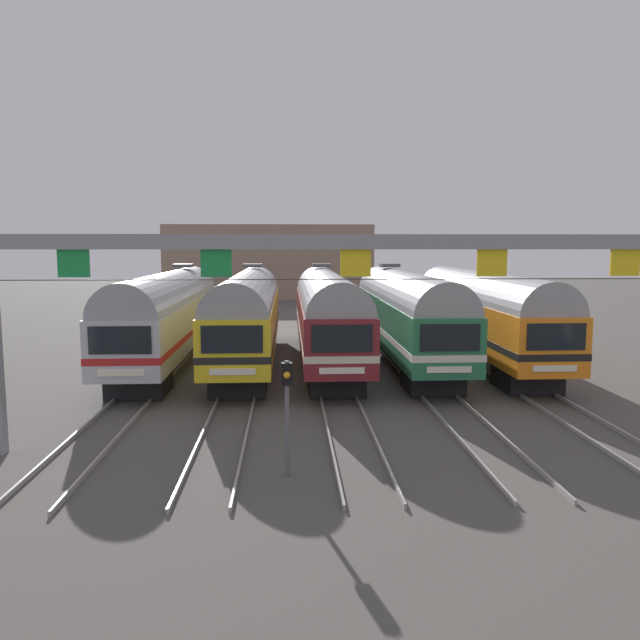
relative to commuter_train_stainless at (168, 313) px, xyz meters
name	(u,v)px	position (x,y,z in m)	size (l,w,h in m)	color
ground_plane	(327,363)	(8.16, 0.00, -2.69)	(160.00, 160.00, 0.00)	#4C4944
track_bed	(313,322)	(8.16, 17.00, -2.61)	(17.83, 70.00, 0.15)	gray
commuter_train_stainless	(168,313)	(0.00, 0.00, 0.00)	(2.88, 18.06, 5.05)	#B2B5BA
commuter_train_yellow	(248,313)	(4.08, 0.00, 0.00)	(2.88, 18.06, 5.05)	gold
commuter_train_maroon	(327,312)	(8.16, 0.00, 0.00)	(2.88, 18.06, 5.05)	maroon
commuter_train_green	(405,312)	(12.24, 0.00, 0.00)	(2.88, 18.06, 5.05)	#236B42
commuter_train_orange	(482,312)	(16.32, 0.00, 0.00)	(2.88, 18.06, 4.77)	orange
catenary_gantry	(356,276)	(8.16, -13.50, 2.56)	(21.56, 0.44, 6.97)	gray
yard_signal_mast	(287,397)	(6.12, -15.74, -0.50)	(0.28, 0.35, 3.14)	#59595E
maintenance_building	(270,261)	(4.01, 41.93, 1.52)	(23.52, 10.00, 8.41)	gray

